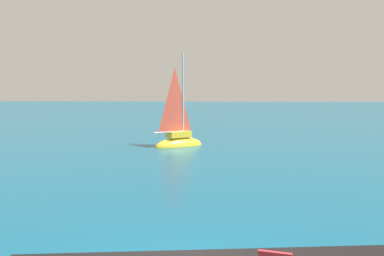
% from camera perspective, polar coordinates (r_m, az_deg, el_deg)
% --- Properties ---
extents(sailboat_near, '(3.26, 2.73, 6.11)m').
position_cam_1_polar(sailboat_near, '(27.79, -1.68, -1.60)').
color(sailboat_near, yellow).
rests_on(sailboat_near, ground).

